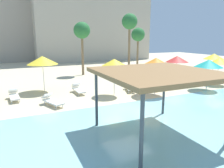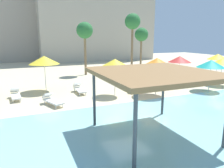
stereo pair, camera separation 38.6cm
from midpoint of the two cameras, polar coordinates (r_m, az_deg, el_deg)
name	(u,v)px [view 2 (the right image)]	position (r m, az deg, el deg)	size (l,w,h in m)	color
ground_plane	(127,111)	(12.82, 4.92, -7.43)	(80.00, 80.00, 0.00)	beige
lagoon_water	(190,155)	(8.95, 21.58, -17.44)	(44.00, 13.50, 0.04)	#8CC6CC
shade_pavilion	(154,75)	(9.15, 12.63, 2.42)	(4.79, 4.79, 2.97)	#42474C
beach_umbrella_teal_0	(211,64)	(19.21, 25.85, 4.97)	(2.28, 2.28, 2.57)	silver
beach_umbrella_red_1	(180,59)	(21.89, 18.38, 6.41)	(2.23, 2.23, 2.59)	silver
beach_umbrella_yellow_2	(115,62)	(15.83, 1.51, 5.89)	(1.90, 1.90, 2.81)	silver
beach_umbrella_yellow_4	(44,60)	(17.88, -17.37, 6.23)	(2.42, 2.42, 2.92)	silver
beach_umbrella_yellow_5	(218,57)	(26.28, 27.19, 6.62)	(2.26, 2.26, 2.61)	silver
beach_umbrella_orange_6	(157,62)	(16.25, 12.82, 5.78)	(2.39, 2.39, 2.88)	silver
beach_umbrella_yellow_7	(222,61)	(22.05, 28.25, 5.45)	(2.01, 2.01, 2.50)	silver
lounge_chair_0	(79,89)	(17.06, -8.27, -1.30)	(0.68, 1.92, 0.74)	white
lounge_chair_1	(52,100)	(14.39, -15.27, -4.21)	(1.25, 1.98, 0.74)	white
lounge_chair_2	(16,95)	(16.59, -24.13, -2.67)	(0.77, 1.94, 0.74)	white
lounge_chair_4	(161,82)	(20.22, 13.60, 0.65)	(1.02, 1.98, 0.74)	white
lounge_chair_6	(131,87)	(17.65, 5.77, -0.76)	(1.18, 1.99, 0.74)	white
palm_tree_0	(141,35)	(30.67, 8.36, 12.93)	(1.90, 1.90, 5.74)	brown
palm_tree_1	(85,32)	(25.04, -6.98, 13.95)	(1.90, 1.90, 6.13)	brown
palm_tree_2	(133,23)	(26.59, 6.03, 16.10)	(1.90, 1.90, 7.22)	brown
hotel_block_0	(4,22)	(46.19, -26.98, 14.66)	(23.84, 9.52, 14.33)	#9E9384
hotel_block_1	(93,14)	(44.53, -4.84, 18.41)	(21.81, 11.13, 17.96)	#B2A893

